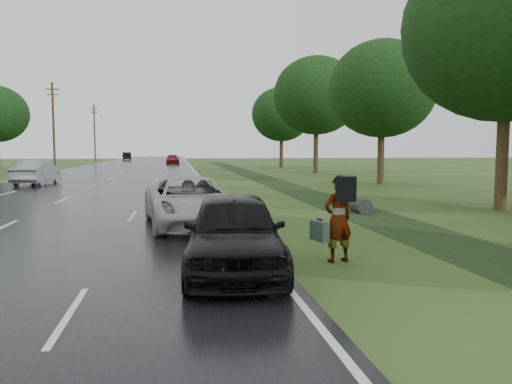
{
  "coord_description": "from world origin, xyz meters",
  "views": [
    {
      "loc": [
        4.98,
        -6.96,
        2.3
      ],
      "look_at": [
        6.79,
        4.38,
        1.3
      ],
      "focal_mm": 35.0,
      "sensor_mm": 36.0,
      "label": 1
    }
  ],
  "objects_px": {
    "pedestrian": "(338,218)",
    "white_pickup": "(191,202)",
    "dark_sedan": "(234,232)",
    "silver_sedan": "(37,172)"
  },
  "relations": [
    {
      "from": "pedestrian",
      "to": "white_pickup",
      "type": "height_order",
      "value": "pedestrian"
    },
    {
      "from": "pedestrian",
      "to": "white_pickup",
      "type": "relative_size",
      "value": 0.34
    },
    {
      "from": "dark_sedan",
      "to": "silver_sedan",
      "type": "relative_size",
      "value": 0.92
    },
    {
      "from": "pedestrian",
      "to": "dark_sedan",
      "type": "relative_size",
      "value": 0.41
    },
    {
      "from": "pedestrian",
      "to": "white_pickup",
      "type": "xyz_separation_m",
      "value": [
        -2.81,
        4.95,
        -0.15
      ]
    },
    {
      "from": "white_pickup",
      "to": "silver_sedan",
      "type": "relative_size",
      "value": 1.1
    },
    {
      "from": "pedestrian",
      "to": "silver_sedan",
      "type": "relative_size",
      "value": 0.38
    },
    {
      "from": "dark_sedan",
      "to": "silver_sedan",
      "type": "bearing_deg",
      "value": 116.58
    },
    {
      "from": "silver_sedan",
      "to": "pedestrian",
      "type": "bearing_deg",
      "value": 121.81
    },
    {
      "from": "white_pickup",
      "to": "dark_sedan",
      "type": "distance_m",
      "value": 5.63
    }
  ]
}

